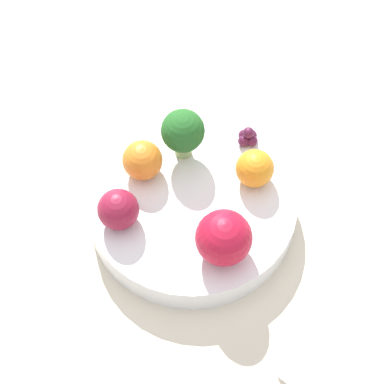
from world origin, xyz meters
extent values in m
plane|color=gray|center=(0.00, 0.00, 0.00)|extent=(6.00, 6.00, 0.00)
cube|color=beige|center=(0.00, 0.00, 0.01)|extent=(1.20, 1.20, 0.02)
cylinder|color=white|center=(0.00, 0.00, 0.04)|extent=(0.25, 0.25, 0.04)
cylinder|color=#8CB76B|center=(-0.04, -0.05, 0.07)|extent=(0.02, 0.02, 0.03)
sphere|color=#236023|center=(-0.04, -0.05, 0.11)|extent=(0.05, 0.05, 0.05)
sphere|color=#B7142D|center=(0.03, 0.07, 0.09)|extent=(0.06, 0.06, 0.06)
sphere|color=maroon|center=(0.08, -0.04, 0.08)|extent=(0.05, 0.05, 0.05)
sphere|color=orange|center=(-0.07, 0.03, 0.08)|extent=(0.04, 0.04, 0.04)
sphere|color=orange|center=(0.02, -0.07, 0.08)|extent=(0.05, 0.05, 0.05)
sphere|color=#511938|center=(-0.10, -0.01, 0.07)|extent=(0.01, 0.01, 0.01)
sphere|color=#511938|center=(-0.10, 0.00, 0.07)|extent=(0.01, 0.01, 0.01)
sphere|color=#511938|center=(-0.11, -0.01, 0.07)|extent=(0.01, 0.01, 0.01)
sphere|color=#511938|center=(-0.10, -0.01, 0.07)|extent=(0.01, 0.01, 0.01)
sphere|color=#511938|center=(-0.10, -0.01, 0.08)|extent=(0.01, 0.01, 0.01)
cube|color=white|center=(0.01, 0.27, 0.02)|extent=(0.14, 0.14, 0.01)
camera|label=1|loc=(0.27, 0.26, 0.70)|focal=60.00mm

